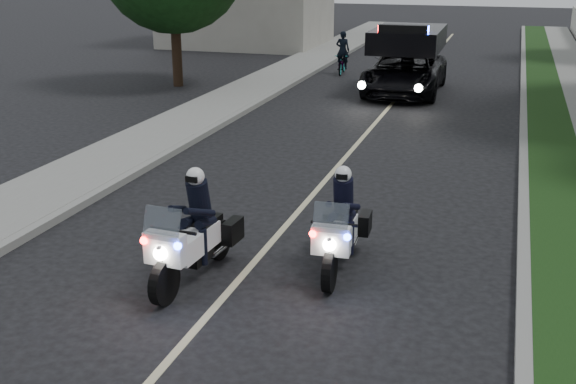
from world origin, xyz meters
TOP-DOWN VIEW (x-y plane):
  - ground at (0.00, 0.00)m, footprint 120.00×120.00m
  - curb_right at (4.10, 10.00)m, footprint 0.20×60.00m
  - grass_verge at (4.80, 10.00)m, footprint 1.20×60.00m
  - curb_left at (-4.10, 10.00)m, footprint 0.20×60.00m
  - sidewalk_left at (-5.20, 10.00)m, footprint 2.00×60.00m
  - lane_marking at (0.00, 10.00)m, footprint 0.12×50.00m
  - police_moto_left at (-0.65, -0.96)m, footprint 0.85×2.08m
  - police_moto_right at (1.35, 0.08)m, footprint 0.78×1.96m
  - police_suv at (0.09, 14.96)m, footprint 2.55×5.41m
  - bicycle at (-2.97, 18.36)m, footprint 0.67×1.57m
  - cyclist at (-2.97, 18.36)m, footprint 0.56×0.39m
  - tree_left_near at (-8.14, 13.84)m, footprint 5.84×5.84m
  - tree_left_far at (-9.89, 31.88)m, footprint 6.87×6.87m

SIDE VIEW (x-z plane):
  - ground at x=0.00m, z-range 0.00..0.00m
  - police_moto_left at x=-0.65m, z-range -0.86..0.86m
  - police_moto_right at x=1.35m, z-range -0.82..0.82m
  - police_suv at x=0.09m, z-range -1.31..1.31m
  - bicycle at x=-2.97m, z-range -0.40..0.40m
  - cyclist at x=-2.97m, z-range -0.76..0.76m
  - tree_left_near at x=-8.14m, z-range -4.40..4.40m
  - tree_left_far at x=-9.89m, z-range -4.92..4.92m
  - lane_marking at x=0.00m, z-range 0.00..0.01m
  - curb_right at x=4.10m, z-range 0.00..0.15m
  - curb_left at x=-4.10m, z-range 0.00..0.15m
  - grass_verge at x=4.80m, z-range 0.00..0.16m
  - sidewalk_left at x=-5.20m, z-range 0.00..0.16m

